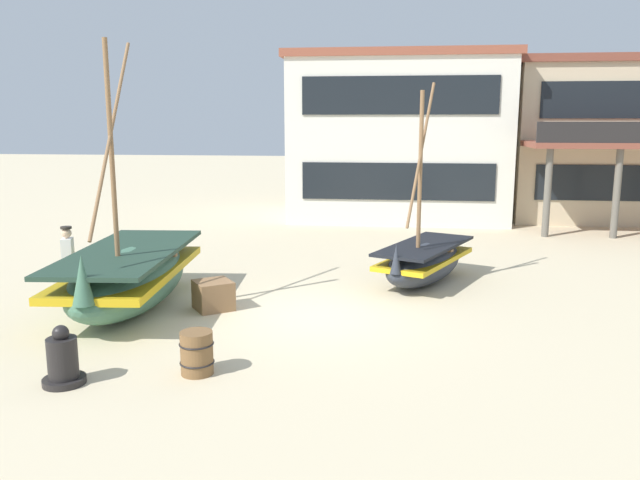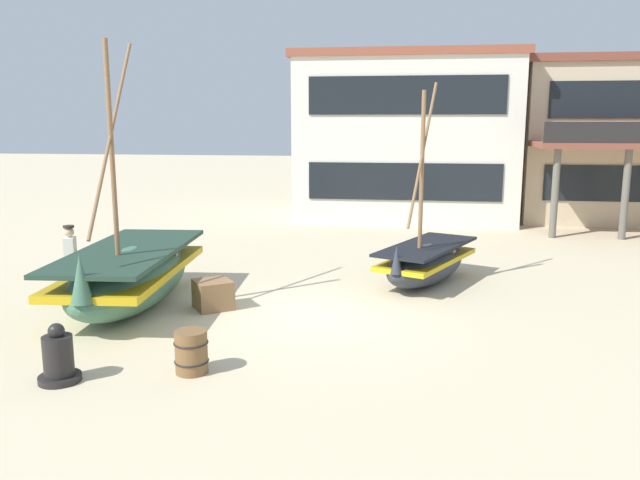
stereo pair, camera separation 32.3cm
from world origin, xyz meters
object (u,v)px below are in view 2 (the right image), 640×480
object	(u,v)px
harbor_building_annex	(614,140)
fishing_boat_near_left	(130,275)
fisherman_by_hull	(71,263)
cargo_crate	(213,294)
fishing_boat_centre_large	(426,261)
wooden_barrel	(191,352)
capstan_winch	(58,359)
harbor_building_main	(406,137)

from	to	relation	value
harbor_building_annex	fishing_boat_near_left	bearing A→B (deg)	-132.52
fisherman_by_hull	fishing_boat_near_left	bearing A→B (deg)	-15.18
fishing_boat_near_left	cargo_crate	world-z (taller)	fishing_boat_near_left
fishing_boat_centre_large	wooden_barrel	distance (m)	7.37
fishing_boat_centre_large	cargo_crate	xyz separation A→B (m)	(-4.57, -2.84, -0.24)
fishing_boat_near_left	capstan_winch	bearing A→B (deg)	-80.86
wooden_barrel	harbor_building_annex	bearing A→B (deg)	58.18
fishing_boat_near_left	harbor_building_main	size ratio (longest dim) A/B	0.63
capstan_winch	harbor_building_annex	world-z (taller)	harbor_building_annex
fishing_boat_centre_large	capstan_winch	world-z (taller)	fishing_boat_centre_large
capstan_winch	cargo_crate	size ratio (longest dim) A/B	1.26
cargo_crate	harbor_building_main	bearing A→B (deg)	74.40
fishing_boat_near_left	harbor_building_annex	distance (m)	21.26
fishing_boat_near_left	fishing_boat_centre_large	xyz separation A→B (m)	(6.38, 2.98, -0.16)
fisherman_by_hull	wooden_barrel	size ratio (longest dim) A/B	2.41
harbor_building_annex	harbor_building_main	bearing A→B (deg)	-169.87
fisherman_by_hull	cargo_crate	bearing A→B (deg)	-5.06
harbor_building_annex	fisherman_by_hull	bearing A→B (deg)	-136.36
fishing_boat_centre_large	harbor_building_main	bearing A→B (deg)	93.59
fisherman_by_hull	wooden_barrel	xyz separation A→B (m)	(4.15, -3.76, -0.48)
fishing_boat_centre_large	fishing_boat_near_left	bearing A→B (deg)	-154.99
fisherman_by_hull	harbor_building_main	xyz separation A→B (m)	(7.28, 13.60, 2.50)
wooden_barrel	harbor_building_main	bearing A→B (deg)	79.76
fisherman_by_hull	cargo_crate	size ratio (longest dim) A/B	2.26
fishing_boat_centre_large	cargo_crate	bearing A→B (deg)	-148.13
fisherman_by_hull	harbor_building_annex	size ratio (longest dim) A/B	0.18
capstan_winch	cargo_crate	bearing A→B (deg)	74.05
fishing_boat_near_left	capstan_winch	xyz separation A→B (m)	(0.64, -3.96, -0.34)
harbor_building_annex	fishing_boat_centre_large	bearing A→B (deg)	-122.09
fishing_boat_centre_large	cargo_crate	world-z (taller)	fishing_boat_centre_large
fishing_boat_near_left	harbor_building_annex	bearing A→B (deg)	47.48
fishing_boat_centre_large	harbor_building_main	distance (m)	11.42
fishing_boat_centre_large	harbor_building_annex	world-z (taller)	harbor_building_annex
fishing_boat_centre_large	fisherman_by_hull	size ratio (longest dim) A/B	2.90
wooden_barrel	harbor_building_main	world-z (taller)	harbor_building_main
fishing_boat_near_left	harbor_building_annex	xyz separation A→B (m)	(14.27, 15.56, 2.51)
fishing_boat_near_left	fishing_boat_centre_large	size ratio (longest dim) A/B	1.15
capstan_winch	harbor_building_main	bearing A→B (deg)	74.32
capstan_winch	harbor_building_main	xyz separation A→B (m)	(5.05, 17.99, 2.96)
fishing_boat_near_left	cargo_crate	xyz separation A→B (m)	(1.80, 0.13, -0.40)
harbor_building_annex	cargo_crate	bearing A→B (deg)	-128.93
fishing_boat_near_left	harbor_building_main	xyz separation A→B (m)	(5.68, 14.03, 2.62)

